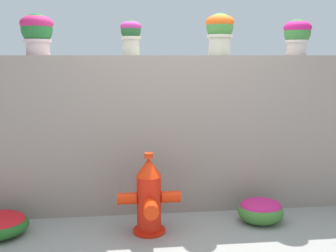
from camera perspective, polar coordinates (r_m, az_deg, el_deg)
The scene contains 8 objects.
ground_plane at distance 3.88m, azimuth 2.87°, elevation -16.11°, with size 24.00×24.00×0.00m, color gray.
stone_wall at distance 4.52m, azimuth 0.99°, elevation -1.01°, with size 5.22×0.39×1.70m, color gray.
potted_plant_1 at distance 4.49m, azimuth -17.81°, elevation 12.57°, with size 0.33×0.33×0.42m.
potted_plant_2 at distance 4.38m, azimuth -5.19°, elevation 12.68°, with size 0.22×0.22×0.36m.
potted_plant_3 at distance 4.52m, azimuth 7.23°, elevation 13.13°, with size 0.30×0.30×0.44m.
potted_plant_4 at distance 4.80m, azimuth 17.58°, elevation 12.17°, with size 0.30×0.30×0.39m.
fire_hydrant at distance 3.97m, azimuth -2.66°, elevation -9.98°, with size 0.61×0.48×0.79m.
flower_bush_right at distance 4.39m, azimuth 12.80°, elevation -11.32°, with size 0.47×0.42×0.26m.
Camera 1 is at (-0.58, -3.45, 1.69)m, focal length 43.72 mm.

